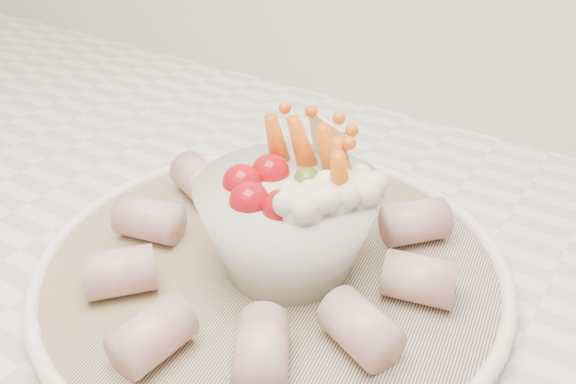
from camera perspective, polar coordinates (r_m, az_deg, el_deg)
The scene contains 3 objects.
serving_platter at distance 0.52m, azimuth -1.45°, elevation -6.79°, with size 0.43×0.43×0.02m.
veggie_bowl at distance 0.49m, azimuth 0.29°, elevation -2.41°, with size 0.14×0.14×0.12m.
cured_meat_rolls at distance 0.51m, azimuth -1.51°, elevation -4.81°, with size 0.29×0.29×0.04m.
Camera 1 is at (0.21, 1.07, 1.26)m, focal length 40.00 mm.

